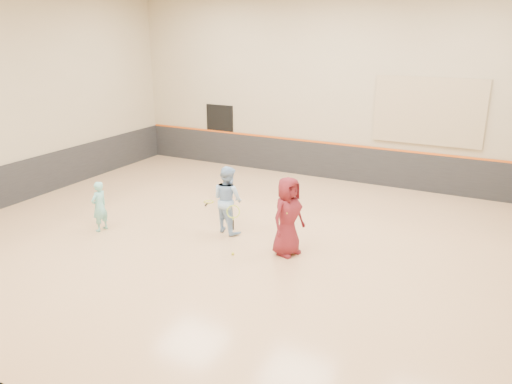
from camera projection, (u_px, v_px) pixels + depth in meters
The scene contains 14 objects.
room at pixel (253, 211), 11.57m from camera, with size 15.04×12.04×6.22m.
wainscot_back at pixel (336, 162), 16.69m from camera, with size 14.90×0.04×1.20m, color #232326.
wainscot_left at pixel (32, 178), 14.88m from camera, with size 0.04×11.90×1.20m, color #232326.
accent_stripe at pixel (336, 144), 16.48m from camera, with size 14.90×0.03×0.06m, color #D85914.
acoustic_panel at pixel (428, 111), 14.86m from camera, with size 3.20×0.08×2.00m, color tan.
doorway at pixel (220, 135), 18.49m from camera, with size 1.10×0.05×2.20m, color black.
girl at pixel (99, 206), 12.41m from camera, with size 0.47×0.31×1.28m, color #7BD6CE.
instructor at pixel (228, 200), 12.28m from camera, with size 0.82×0.64×1.69m, color #98C0EB.
young_man at pixel (288, 216), 11.03m from camera, with size 0.88×0.57×1.80m, color maroon.
held_racket at pixel (233, 212), 12.02m from camera, with size 0.33×0.33×0.68m, color #BADE30, non-canonical shape.
spare_racket at pixel (209, 201), 14.62m from camera, with size 0.67×0.67×0.08m, color yellow, non-canonical shape.
ball_under_racket at pixel (233, 254), 11.22m from camera, with size 0.07×0.07×0.07m, color yellow.
ball_in_hand at pixel (288, 213), 10.75m from camera, with size 0.07×0.07×0.07m, color #C9DC33.
ball_beside_spare at pixel (228, 210), 13.90m from camera, with size 0.07×0.07×0.07m, color yellow.
Camera 1 is at (5.01, -9.63, 4.87)m, focal length 35.00 mm.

